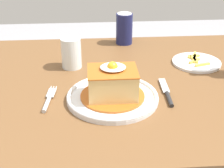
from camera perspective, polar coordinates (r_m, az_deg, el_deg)
name	(u,v)px	position (r m, az deg, el deg)	size (l,w,h in m)	color
dining_table	(118,112)	(1.11, 1.09, -4.79)	(1.22, 0.81, 0.73)	brown
main_plate	(113,97)	(0.95, 0.09, -2.22)	(0.26, 0.26, 0.02)	white
sandwich_meal	(113,84)	(0.93, 0.09, 0.05)	(0.18, 0.18, 0.11)	#B75B1E
fork	(48,100)	(0.95, -10.94, -2.79)	(0.03, 0.14, 0.01)	silver
knife	(168,95)	(0.97, 9.58, -1.88)	(0.02, 0.17, 0.01)	#262628
soda_can	(124,29)	(1.34, 2.12, 9.52)	(0.07, 0.07, 0.12)	#191E51
drinking_glass	(71,55)	(1.14, -7.00, 5.00)	(0.07, 0.07, 0.10)	silver
side_plate_fries	(196,62)	(1.21, 14.33, 3.67)	(0.17, 0.17, 0.02)	white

